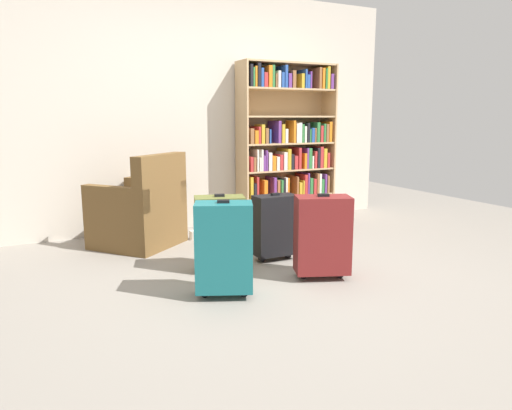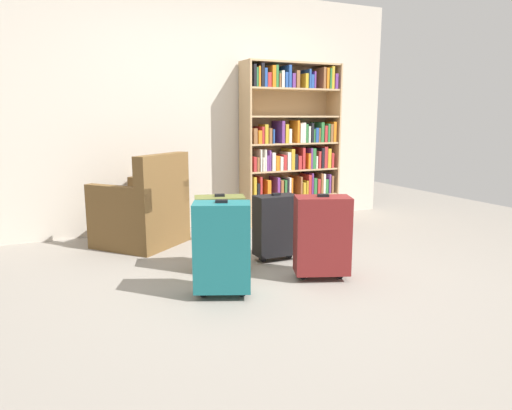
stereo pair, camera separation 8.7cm
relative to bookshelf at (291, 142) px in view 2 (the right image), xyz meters
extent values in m
plane|color=gray|center=(-1.04, -1.84, -0.95)|extent=(8.50, 8.50, 0.00)
cube|color=beige|center=(-1.04, 0.23, 0.35)|extent=(4.86, 0.10, 2.60)
cube|color=tan|center=(-0.59, -0.01, -0.03)|extent=(0.02, 0.33, 1.85)
cube|color=tan|center=(0.57, -0.01, -0.03)|extent=(0.02, 0.33, 1.85)
cube|color=tan|center=(-0.01, 0.15, -0.03)|extent=(1.18, 0.02, 1.85)
cube|color=tan|center=(-0.01, -0.01, -0.94)|extent=(1.14, 0.31, 0.02)
cube|color=tan|center=(-0.01, -0.01, -0.63)|extent=(1.14, 0.31, 0.02)
cube|color=tan|center=(-0.01, -0.01, -0.33)|extent=(1.14, 0.31, 0.02)
cube|color=tan|center=(-0.01, -0.01, -0.02)|extent=(1.14, 0.31, 0.02)
cube|color=tan|center=(-0.01, -0.01, 0.29)|extent=(1.14, 0.31, 0.02)
cube|color=tan|center=(-0.01, -0.01, 0.60)|extent=(1.14, 0.31, 0.02)
cube|color=tan|center=(-0.01, -0.01, 0.89)|extent=(1.14, 0.31, 0.02)
cube|color=gold|center=(-0.53, -0.07, -0.50)|extent=(0.03, 0.19, 0.25)
cube|color=black|center=(-0.49, -0.06, -0.54)|extent=(0.03, 0.20, 0.17)
cube|color=#B22D2D|center=(-0.46, -0.05, -0.50)|extent=(0.03, 0.22, 0.24)
cube|color=orange|center=(-0.36, -0.07, -0.52)|extent=(0.04, 0.19, 0.20)
cube|color=#66337F|center=(-0.24, -0.05, -0.51)|extent=(0.03, 0.23, 0.23)
cube|color=brown|center=(-0.19, -0.04, -0.53)|extent=(0.03, 0.24, 0.19)
cube|color=#2D7238|center=(-0.14, -0.04, -0.53)|extent=(0.03, 0.23, 0.19)
cube|color=black|center=(-0.11, -0.07, -0.52)|extent=(0.03, 0.18, 0.20)
cube|color=silver|center=(-0.09, -0.05, -0.51)|extent=(0.02, 0.23, 0.22)
cube|color=orange|center=(-0.06, -0.03, -0.52)|extent=(0.02, 0.27, 0.21)
cube|color=brown|center=(0.06, -0.03, -0.51)|extent=(0.02, 0.27, 0.22)
cube|color=gold|center=(0.11, -0.02, -0.55)|extent=(0.04, 0.27, 0.15)
cube|color=gold|center=(0.15, -0.03, -0.54)|extent=(0.02, 0.26, 0.17)
cube|color=#B22D2D|center=(0.18, -0.04, -0.50)|extent=(0.04, 0.24, 0.24)
cube|color=#66337F|center=(0.22, -0.03, -0.50)|extent=(0.02, 0.26, 0.25)
cube|color=#2D7238|center=(0.26, -0.07, -0.53)|extent=(0.04, 0.19, 0.19)
cube|color=#B22D2D|center=(0.31, -0.04, -0.53)|extent=(0.04, 0.23, 0.18)
cube|color=brown|center=(0.35, -0.03, -0.50)|extent=(0.03, 0.27, 0.24)
cube|color=silver|center=(0.38, -0.02, -0.50)|extent=(0.03, 0.27, 0.24)
cube|color=#2D7238|center=(0.42, -0.07, -0.54)|extent=(0.04, 0.19, 0.17)
cube|color=#66337F|center=(0.46, -0.03, -0.51)|extent=(0.02, 0.26, 0.23)
cube|color=brown|center=(0.50, -0.06, -0.52)|extent=(0.03, 0.21, 0.21)
cube|color=#B22D2D|center=(-0.53, -0.04, -0.23)|extent=(0.03, 0.24, 0.17)
cube|color=brown|center=(-0.49, -0.04, -0.24)|extent=(0.03, 0.23, 0.16)
cube|color=silver|center=(-0.46, -0.05, -0.19)|extent=(0.02, 0.22, 0.24)
cube|color=silver|center=(-0.42, -0.06, -0.24)|extent=(0.02, 0.19, 0.16)
cube|color=silver|center=(-0.40, -0.04, -0.19)|extent=(0.02, 0.25, 0.24)
cube|color=#66337F|center=(-0.37, -0.04, -0.23)|extent=(0.03, 0.25, 0.18)
cube|color=#66337F|center=(-0.34, -0.04, -0.20)|extent=(0.02, 0.24, 0.23)
cube|color=silver|center=(-0.30, -0.03, -0.21)|extent=(0.04, 0.26, 0.21)
cube|color=orange|center=(-0.25, -0.04, -0.23)|extent=(0.04, 0.24, 0.17)
cube|color=silver|center=(-0.20, -0.03, -0.24)|extent=(0.04, 0.26, 0.16)
cube|color=#B22D2D|center=(-0.16, -0.05, -0.23)|extent=(0.04, 0.22, 0.18)
cube|color=silver|center=(-0.10, -0.05, -0.21)|extent=(0.04, 0.22, 0.20)
cube|color=gold|center=(-0.05, -0.02, -0.20)|extent=(0.04, 0.28, 0.24)
cube|color=black|center=(-0.01, -0.03, -0.23)|extent=(0.04, 0.26, 0.18)
cube|color=#B22D2D|center=(0.04, -0.07, -0.24)|extent=(0.04, 0.19, 0.16)
cube|color=#B22D2D|center=(0.09, -0.03, -0.19)|extent=(0.03, 0.26, 0.25)
cube|color=orange|center=(0.17, -0.06, -0.22)|extent=(0.03, 0.20, 0.18)
cube|color=#66337F|center=(0.20, -0.03, -0.19)|extent=(0.02, 0.26, 0.24)
cube|color=#2D7238|center=(0.23, -0.06, -0.20)|extent=(0.04, 0.20, 0.24)
cube|color=silver|center=(0.27, -0.02, -0.24)|extent=(0.02, 0.27, 0.15)
cube|color=#B22D2D|center=(0.31, -0.03, -0.21)|extent=(0.03, 0.26, 0.20)
cube|color=black|center=(0.35, -0.02, -0.19)|extent=(0.03, 0.28, 0.24)
cube|color=#B22D2D|center=(0.39, -0.04, -0.19)|extent=(0.04, 0.23, 0.25)
cube|color=gold|center=(0.44, -0.05, -0.20)|extent=(0.04, 0.22, 0.23)
cube|color=#B22D2D|center=(0.49, -0.04, -0.23)|extent=(0.03, 0.24, 0.18)
cube|color=brown|center=(-0.53, -0.02, 0.08)|extent=(0.04, 0.28, 0.17)
cube|color=orange|center=(-0.47, -0.06, 0.07)|extent=(0.04, 0.20, 0.15)
cube|color=#B22D2D|center=(-0.43, -0.03, 0.09)|extent=(0.03, 0.26, 0.19)
cube|color=gold|center=(-0.39, -0.06, 0.10)|extent=(0.04, 0.19, 0.21)
cube|color=brown|center=(-0.34, -0.05, 0.08)|extent=(0.04, 0.23, 0.17)
cube|color=#264C99|center=(-0.30, -0.06, 0.07)|extent=(0.02, 0.20, 0.16)
cube|color=#66337F|center=(-0.18, -0.03, 0.12)|extent=(0.03, 0.27, 0.25)
cube|color=gold|center=(-0.13, -0.07, 0.10)|extent=(0.04, 0.18, 0.21)
cube|color=silver|center=(-0.09, -0.05, 0.07)|extent=(0.03, 0.23, 0.16)
cube|color=orange|center=(0.01, -0.06, 0.12)|extent=(0.03, 0.20, 0.25)
cube|color=silver|center=(0.05, -0.07, 0.10)|extent=(0.03, 0.18, 0.22)
cube|color=silver|center=(0.09, -0.06, 0.11)|extent=(0.04, 0.20, 0.23)
cube|color=#2D7238|center=(0.13, -0.05, 0.10)|extent=(0.03, 0.22, 0.21)
cube|color=silver|center=(0.16, -0.07, 0.09)|extent=(0.03, 0.19, 0.19)
cube|color=black|center=(0.20, -0.06, 0.11)|extent=(0.03, 0.19, 0.22)
cube|color=#2D7238|center=(0.23, -0.04, 0.07)|extent=(0.02, 0.25, 0.16)
cube|color=#264C99|center=(0.26, -0.05, 0.08)|extent=(0.04, 0.21, 0.17)
cube|color=brown|center=(0.30, -0.05, 0.08)|extent=(0.02, 0.23, 0.17)
cube|color=#2D7238|center=(0.34, -0.03, 0.11)|extent=(0.04, 0.26, 0.23)
cube|color=#B22D2D|center=(0.39, -0.02, 0.09)|extent=(0.04, 0.27, 0.19)
cube|color=#2D7238|center=(0.43, -0.06, 0.10)|extent=(0.03, 0.20, 0.22)
cube|color=brown|center=(0.47, -0.03, 0.10)|extent=(0.04, 0.25, 0.21)
cube|color=orange|center=(0.51, -0.05, 0.11)|extent=(0.04, 0.23, 0.24)
cube|color=black|center=(-0.53, -0.03, 0.73)|extent=(0.03, 0.25, 0.24)
cube|color=#2D7238|center=(-0.51, -0.06, 0.71)|extent=(0.02, 0.21, 0.20)
cube|color=orange|center=(-0.48, -0.03, 0.72)|extent=(0.02, 0.26, 0.22)
cube|color=black|center=(-0.44, -0.03, 0.74)|extent=(0.04, 0.25, 0.25)
cube|color=#264C99|center=(-0.40, -0.03, 0.71)|extent=(0.03, 0.26, 0.20)
cube|color=#B22D2D|center=(-0.36, -0.06, 0.69)|extent=(0.04, 0.20, 0.16)
cube|color=orange|center=(-0.30, -0.05, 0.73)|extent=(0.04, 0.22, 0.23)
cube|color=#2D7238|center=(-0.27, -0.05, 0.73)|extent=(0.03, 0.22, 0.24)
cube|color=brown|center=(-0.23, -0.07, 0.68)|extent=(0.02, 0.18, 0.15)
cube|color=silver|center=(-0.19, -0.05, 0.70)|extent=(0.03, 0.22, 0.18)
cube|color=#264C99|center=(-0.15, -0.06, 0.69)|extent=(0.03, 0.20, 0.17)
cube|color=#264C99|center=(-0.10, -0.03, 0.73)|extent=(0.03, 0.26, 0.24)
cube|color=#66337F|center=(-0.06, -0.03, 0.69)|extent=(0.04, 0.26, 0.16)
cube|color=brown|center=(0.00, -0.06, 0.71)|extent=(0.04, 0.19, 0.19)
cube|color=gold|center=(0.11, -0.04, 0.69)|extent=(0.04, 0.25, 0.16)
cube|color=#264C99|center=(0.15, -0.02, 0.71)|extent=(0.02, 0.28, 0.21)
cube|color=#264C99|center=(0.19, -0.04, 0.69)|extent=(0.04, 0.25, 0.15)
cube|color=#66337F|center=(0.22, -0.07, 0.70)|extent=(0.02, 0.19, 0.19)
cube|color=brown|center=(0.35, -0.05, 0.73)|extent=(0.03, 0.22, 0.24)
cube|color=orange|center=(0.39, -0.04, 0.73)|extent=(0.03, 0.25, 0.23)
cube|color=#2D7238|center=(0.43, -0.05, 0.72)|extent=(0.02, 0.21, 0.23)
cube|color=gold|center=(0.46, -0.04, 0.74)|extent=(0.04, 0.23, 0.25)
cube|color=#66337F|center=(0.51, -0.06, 0.70)|extent=(0.04, 0.20, 0.17)
cube|color=brown|center=(-1.85, -0.33, -0.75)|extent=(0.99, 0.99, 0.40)
cube|color=#91724F|center=(-1.85, -0.33, -0.51)|extent=(0.76, 0.77, 0.08)
cube|color=brown|center=(-1.67, -0.55, -0.30)|extent=(0.61, 0.54, 0.50)
cube|color=brown|center=(-1.62, -0.13, -0.44)|extent=(0.53, 0.60, 0.22)
cube|color=brown|center=(-2.08, -0.52, -0.44)|extent=(0.53, 0.60, 0.22)
cylinder|color=white|center=(-1.30, -0.37, -0.90)|extent=(0.08, 0.08, 0.10)
torus|color=white|center=(-1.25, -0.37, -0.90)|extent=(0.06, 0.01, 0.06)
cube|color=black|center=(-0.14, -0.40, -0.85)|extent=(0.37, 0.25, 0.20)
cube|color=red|center=(-0.14, -0.40, -0.75)|extent=(0.38, 0.26, 0.04)
cube|color=brown|center=(-1.41, -1.40, -0.62)|extent=(0.44, 0.32, 0.56)
cube|color=black|center=(-1.41, -1.40, -0.33)|extent=(0.09, 0.06, 0.02)
cylinder|color=black|center=(-1.54, -1.36, -0.93)|extent=(0.06, 0.06, 0.05)
cylinder|color=black|center=(-1.28, -1.44, -0.93)|extent=(0.06, 0.06, 0.05)
cube|color=black|center=(-0.87, -1.34, -0.64)|extent=(0.37, 0.20, 0.52)
cube|color=black|center=(-0.87, -1.34, -0.37)|extent=(0.07, 0.04, 0.02)
cylinder|color=black|center=(-1.00, -1.34, -0.93)|extent=(0.05, 0.05, 0.05)
cylinder|color=black|center=(-0.74, -1.34, -0.93)|extent=(0.05, 0.05, 0.05)
cube|color=maroon|center=(-0.77, -1.92, -0.60)|extent=(0.47, 0.37, 0.60)
cube|color=black|center=(-0.77, -1.92, -0.30)|extent=(0.10, 0.07, 0.02)
cylinder|color=black|center=(-0.91, -1.87, -0.93)|extent=(0.06, 0.06, 0.05)
cylinder|color=black|center=(-0.64, -1.97, -0.93)|extent=(0.06, 0.06, 0.05)
cube|color=#19666B|center=(-1.60, -1.95, -0.59)|extent=(0.45, 0.37, 0.62)
cube|color=black|center=(-1.60, -1.95, -0.27)|extent=(0.09, 0.08, 0.02)
cylinder|color=black|center=(-1.72, -1.90, -0.93)|extent=(0.07, 0.07, 0.05)
cylinder|color=black|center=(-1.47, -2.00, -0.93)|extent=(0.07, 0.07, 0.05)
camera|label=1|loc=(-2.76, -4.85, 0.28)|focal=32.96mm
camera|label=2|loc=(-2.68, -4.89, 0.28)|focal=32.96mm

